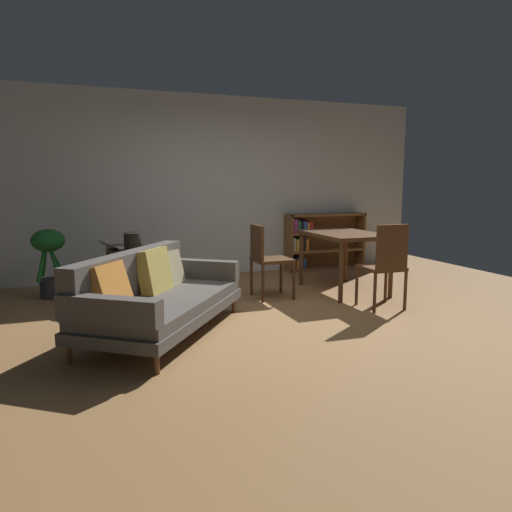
{
  "coord_description": "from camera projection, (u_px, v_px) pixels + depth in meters",
  "views": [
    {
      "loc": [
        -2.04,
        -4.46,
        1.41
      ],
      "look_at": [
        -0.19,
        0.45,
        0.61
      ],
      "focal_mm": 33.75,
      "sensor_mm": 36.0,
      "label": 1
    }
  ],
  "objects": [
    {
      "name": "media_console",
      "position": [
        129.0,
        273.0,
        6.01
      ],
      "size": [
        0.45,
        1.13,
        0.59
      ],
      "color": "#56351E",
      "rests_on": "ground_plane"
    },
    {
      "name": "dining_table",
      "position": [
        344.0,
        239.0,
        6.21
      ],
      "size": [
        0.8,
        1.17,
        0.77
      ],
      "color": "#56351E",
      "rests_on": "ground_plane"
    },
    {
      "name": "potted_floor_plant",
      "position": [
        49.0,
        254.0,
        5.87
      ],
      "size": [
        0.39,
        0.46,
        0.85
      ],
      "color": "#333338",
      "rests_on": "ground_plane"
    },
    {
      "name": "desk_speaker",
      "position": [
        132.0,
        242.0,
        5.72
      ],
      "size": [
        0.2,
        0.2,
        0.23
      ],
      "color": "#2D2823",
      "rests_on": "media_console"
    },
    {
      "name": "dining_chair_near",
      "position": [
        386.0,
        262.0,
        5.34
      ],
      "size": [
        0.44,
        0.44,
        0.96
      ],
      "color": "#56351E",
      "rests_on": "ground_plane"
    },
    {
      "name": "back_wall_panel",
      "position": [
        216.0,
        187.0,
        7.34
      ],
      "size": [
        6.8,
        0.1,
        2.7
      ],
      "primitive_type": "cube",
      "color": "silver",
      "rests_on": "ground_plane"
    },
    {
      "name": "open_laptop",
      "position": [
        119.0,
        247.0,
        5.99
      ],
      "size": [
        0.43,
        0.36,
        0.1
      ],
      "color": "silver",
      "rests_on": "media_console"
    },
    {
      "name": "bookshelf",
      "position": [
        319.0,
        241.0,
        7.9
      ],
      "size": [
        1.36,
        0.3,
        0.91
      ],
      "color": "brown",
      "rests_on": "ground_plane"
    },
    {
      "name": "dining_chair_far",
      "position": [
        267.0,
        256.0,
        5.88
      ],
      "size": [
        0.45,
        0.44,
        0.91
      ],
      "color": "#56351E",
      "rests_on": "ground_plane"
    },
    {
      "name": "fabric_couch",
      "position": [
        154.0,
        294.0,
        4.51
      ],
      "size": [
        1.87,
        2.09,
        0.78
      ],
      "color": "brown",
      "rests_on": "ground_plane"
    },
    {
      "name": "ground_plane",
      "position": [
        288.0,
        318.0,
        5.05
      ],
      "size": [
        8.16,
        8.16,
        0.0
      ],
      "primitive_type": "plane",
      "color": "#9E7042"
    }
  ]
}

